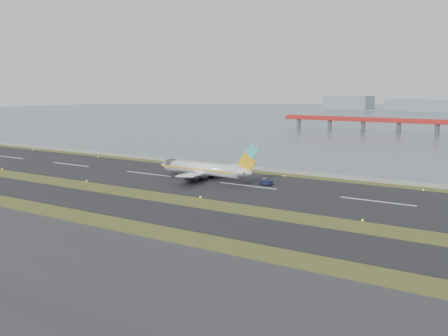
% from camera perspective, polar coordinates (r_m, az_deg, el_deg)
% --- Properties ---
extents(ground, '(1000.00, 1000.00, 0.00)m').
position_cam_1_polar(ground, '(143.22, -4.26, -3.53)').
color(ground, '#384518').
rests_on(ground, ground).
extents(taxiway_strip, '(1000.00, 18.00, 0.10)m').
position_cam_1_polar(taxiway_strip, '(134.44, -7.55, -4.34)').
color(taxiway_strip, black).
rests_on(taxiway_strip, ground).
extents(runway_strip, '(1000.00, 45.00, 0.10)m').
position_cam_1_polar(runway_strip, '(166.92, 2.35, -1.83)').
color(runway_strip, black).
rests_on(runway_strip, ground).
extents(seawall, '(1000.00, 2.50, 1.00)m').
position_cam_1_polar(seawall, '(192.33, 7.26, -0.42)').
color(seawall, gray).
rests_on(seawall, ground).
extents(airliner, '(38.52, 32.89, 12.80)m').
position_cam_1_polar(airliner, '(177.11, -1.85, -0.13)').
color(airliner, white).
rests_on(airliner, ground).
extents(pushback_tug, '(3.74, 2.44, 2.27)m').
position_cam_1_polar(pushback_tug, '(167.90, 4.30, -1.42)').
color(pushback_tug, '#141837').
rests_on(pushback_tug, ground).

